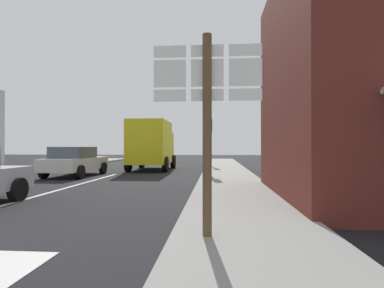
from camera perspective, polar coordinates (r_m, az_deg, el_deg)
ground_plane at (r=15.11m, az=-16.36°, el=-6.09°), size 80.00×80.00×0.00m
sidewalk_right at (r=12.15m, az=7.20°, el=-7.16°), size 2.57×44.00×0.14m
lane_centre_stripe at (r=11.48m, az=-23.52°, el=-7.84°), size 0.16×12.00×0.01m
sedan_far at (r=16.52m, az=-20.81°, el=-2.95°), size 2.05×4.24×1.47m
delivery_truck at (r=19.59m, az=-7.44°, el=0.02°), size 2.50×5.01×3.05m
route_sign_post at (r=4.72m, az=2.83°, el=5.80°), size 1.66×0.14×3.20m
traffic_light_far_right at (r=21.84m, az=3.37°, el=2.25°), size 0.30×0.49×3.40m
traffic_light_near_right at (r=15.44m, az=2.93°, el=2.84°), size 0.30×0.49×3.21m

